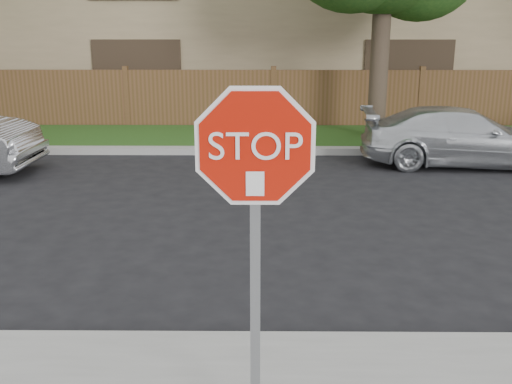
{
  "coord_description": "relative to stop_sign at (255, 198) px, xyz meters",
  "views": [
    {
      "loc": [
        -0.33,
        -4.97,
        2.86
      ],
      "look_at": [
        -0.37,
        -0.9,
        1.7
      ],
      "focal_mm": 42.0,
      "sensor_mm": 36.0,
      "label": 1
    }
  ],
  "objects": [
    {
      "name": "apartment_building",
      "position": [
        0.37,
        18.48,
        1.7
      ],
      "size": [
        35.2,
        9.2,
        7.2
      ],
      "color": "#937E5B",
      "rests_on": "ground"
    },
    {
      "name": "far_curb",
      "position": [
        0.37,
        9.63,
        -1.75
      ],
      "size": [
        70.0,
        0.3,
        0.15
      ],
      "primitive_type": "cube",
      "color": "gray",
      "rests_on": "ground"
    },
    {
      "name": "ground",
      "position": [
        0.37,
        1.48,
        -1.83
      ],
      "size": [
        90.0,
        90.0,
        0.0
      ],
      "primitive_type": "plane",
      "color": "black",
      "rests_on": "ground"
    },
    {
      "name": "sedan_right",
      "position": [
        4.13,
        8.6,
        -1.24
      ],
      "size": [
        4.16,
        1.94,
        1.18
      ],
      "primitive_type": "imported",
      "rotation": [
        0.0,
        0.0,
        1.5
      ],
      "color": "silver",
      "rests_on": "ground"
    },
    {
      "name": "fence",
      "position": [
        0.37,
        12.88,
        -1.03
      ],
      "size": [
        70.0,
        0.12,
        1.6
      ],
      "primitive_type": "cube",
      "color": "#4E361B",
      "rests_on": "ground"
    },
    {
      "name": "grass_strip",
      "position": [
        0.37,
        11.28,
        -1.77
      ],
      "size": [
        70.0,
        3.0,
        0.12
      ],
      "primitive_type": "cube",
      "color": "#1E4714",
      "rests_on": "ground"
    },
    {
      "name": "stop_sign",
      "position": [
        0.0,
        0.0,
        0.0
      ],
      "size": [
        1.01,
        0.13,
        2.55
      ],
      "color": "gray",
      "rests_on": "sidewalk_near"
    }
  ]
}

